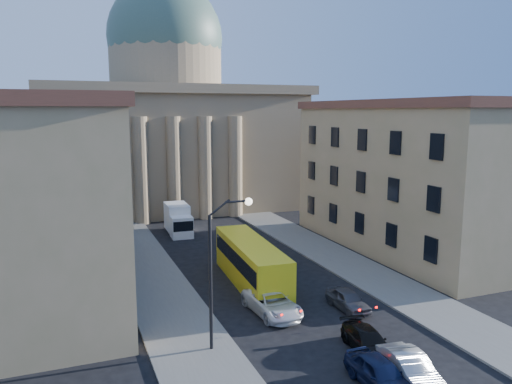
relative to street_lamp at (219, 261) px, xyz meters
The scene contains 14 objects.
sidewalk_left 11.38m from the street_lamp, 98.71° to the left, with size 5.00×60.00×0.15m, color #605C57.
sidewalk_right 19.14m from the street_lamp, 32.88° to the left, with size 5.00×60.00×0.15m, color #605C57.
church 48.43m from the street_lamp, 81.65° to the left, with size 68.02×28.76×36.60m.
building_left 17.36m from the street_lamp, 125.62° to the left, with size 11.60×26.60×14.70m.
building_right 27.84m from the street_lamp, 30.29° to the left, with size 11.60×26.60×14.70m.
street_lamp is the anchor object (origin of this frame).
car_left_near 10.25m from the street_lamp, 47.96° to the right, with size 1.84×4.58×1.56m, color black.
car_right_near 11.46m from the street_lamp, 41.65° to the right, with size 1.62×4.63×1.53m, color #9C9FA3.
car_left_mid 7.51m from the street_lamp, 36.83° to the left, with size 2.53×5.49×1.53m, color silver.
car_right_mid 9.65m from the street_lamp, 23.47° to the right, with size 1.83×4.51×1.31m, color black.
car_right_far 11.28m from the street_lamp, 13.37° to the left, with size 1.65×4.10×1.40m, color #46454A.
car_right_distant 20.41m from the street_lamp, 66.99° to the left, with size 1.32×3.78×1.25m, color black.
city_bus 11.69m from the street_lamp, 60.01° to the left, with size 3.56×12.33×3.43m.
box_truck 28.68m from the street_lamp, 82.17° to the left, with size 2.54×5.98×3.24m.
Camera 1 is at (-14.92, -17.98, 13.68)m, focal length 35.00 mm.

